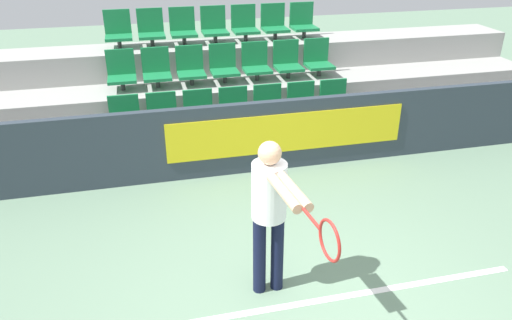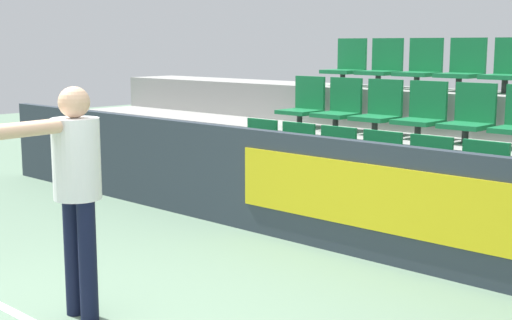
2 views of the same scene
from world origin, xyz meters
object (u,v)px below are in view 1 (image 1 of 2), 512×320
(stadium_chair_4, at_px, (269,107))
(stadium_chair_20, at_px, (303,22))
(stadium_chair_2, at_px, (199,113))
(stadium_chair_6, at_px, (335,102))
(stadium_chair_12, at_px, (287,61))
(stadium_chair_8, at_px, (157,70))
(tennis_player, at_px, (271,206))
(stadium_chair_0, at_px, (125,120))
(stadium_chair_5, at_px, (302,105))
(stadium_chair_3, at_px, (235,110))
(stadium_chair_18, at_px, (245,25))
(stadium_chair_1, at_px, (163,116))
(stadium_chair_19, at_px, (274,24))
(stadium_chair_10, at_px, (224,66))
(stadium_chair_14, at_px, (118,31))
(stadium_chair_11, at_px, (256,64))
(stadium_chair_17, at_px, (214,27))
(stadium_chair_15, at_px, (151,30))
(stadium_chair_7, at_px, (121,72))
(stadium_chair_16, at_px, (183,28))
(stadium_chair_13, at_px, (318,59))
(stadium_chair_9, at_px, (191,68))

(stadium_chair_4, distance_m, stadium_chair_20, 2.30)
(stadium_chair_2, xyz_separation_m, stadium_chair_6, (2.23, 0.00, 0.00))
(stadium_chair_12, bearing_deg, stadium_chair_8, 180.00)
(tennis_player, bearing_deg, stadium_chair_0, 106.18)
(stadium_chair_4, distance_m, stadium_chair_12, 1.15)
(stadium_chair_5, height_order, stadium_chair_6, same)
(stadium_chair_3, bearing_deg, stadium_chair_12, 38.46)
(stadium_chair_8, relative_size, stadium_chair_18, 1.00)
(stadium_chair_1, bearing_deg, stadium_chair_3, 0.00)
(stadium_chair_0, height_order, stadium_chair_1, same)
(stadium_chair_2, bearing_deg, stadium_chair_6, 0.00)
(stadium_chair_12, bearing_deg, stadium_chair_18, 122.19)
(stadium_chair_4, distance_m, stadium_chair_19, 2.08)
(stadium_chair_1, xyz_separation_m, stadium_chair_10, (1.11, 0.88, 0.47))
(stadium_chair_4, distance_m, stadium_chair_14, 3.00)
(stadium_chair_11, bearing_deg, stadium_chair_10, 180.00)
(stadium_chair_17, bearing_deg, tennis_player, -93.48)
(stadium_chair_15, bearing_deg, stadium_chair_7, -122.19)
(stadium_chair_1, bearing_deg, stadium_chair_4, 0.00)
(stadium_chair_20, bearing_deg, stadium_chair_11, -141.54)
(stadium_chair_18, bearing_deg, stadium_chair_16, 180.00)
(stadium_chair_17, relative_size, tennis_player, 0.37)
(stadium_chair_6, xyz_separation_m, stadium_chair_19, (-0.56, 1.77, 0.95))
(stadium_chair_6, relative_size, stadium_chair_10, 1.00)
(stadium_chair_6, height_order, stadium_chair_19, stadium_chair_19)
(stadium_chair_6, bearing_deg, stadium_chair_2, 180.00)
(stadium_chair_11, bearing_deg, stadium_chair_12, 0.00)
(stadium_chair_7, relative_size, stadium_chair_16, 1.00)
(stadium_chair_0, distance_m, stadium_chair_17, 2.61)
(stadium_chair_0, height_order, stadium_chair_19, stadium_chair_19)
(stadium_chair_0, height_order, stadium_chair_3, same)
(stadium_chair_6, distance_m, stadium_chair_15, 3.43)
(stadium_chair_20, bearing_deg, stadium_chair_19, 180.00)
(stadium_chair_4, bearing_deg, stadium_chair_14, 141.54)
(stadium_chair_7, distance_m, stadium_chair_13, 3.34)
(stadium_chair_9, relative_size, stadium_chair_19, 1.00)
(stadium_chair_5, relative_size, stadium_chair_10, 1.00)
(stadium_chair_0, xyz_separation_m, stadium_chair_1, (0.56, 0.00, 0.00))
(stadium_chair_18, bearing_deg, stadium_chair_19, 0.00)
(stadium_chair_5, relative_size, tennis_player, 0.37)
(stadium_chair_18, bearing_deg, stadium_chair_13, -38.46)
(stadium_chair_5, relative_size, stadium_chair_9, 1.00)
(stadium_chair_9, relative_size, stadium_chair_17, 1.00)
(stadium_chair_20, relative_size, tennis_player, 0.37)
(stadium_chair_12, xyz_separation_m, stadium_chair_18, (-0.56, 0.88, 0.47))
(stadium_chair_0, xyz_separation_m, stadium_chair_5, (2.78, 0.00, 0.00))
(stadium_chair_15, xyz_separation_m, tennis_player, (0.80, -5.11, -0.65))
(stadium_chair_0, relative_size, stadium_chair_4, 1.00)
(stadium_chair_12, bearing_deg, stadium_chair_5, -90.00)
(stadium_chair_2, relative_size, stadium_chair_6, 1.00)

